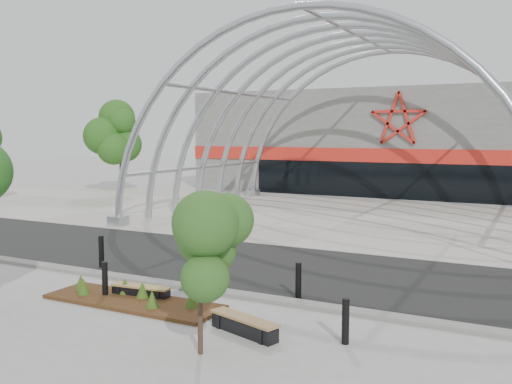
% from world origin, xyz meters
% --- Properties ---
extents(ground, '(140.00, 140.00, 0.00)m').
position_xyz_m(ground, '(0.00, 0.00, 0.00)').
color(ground, gray).
rests_on(ground, ground).
extents(road, '(140.00, 7.00, 0.02)m').
position_xyz_m(road, '(0.00, 3.50, 0.01)').
color(road, black).
rests_on(road, ground).
extents(forecourt, '(60.00, 17.00, 0.04)m').
position_xyz_m(forecourt, '(0.00, 15.50, 0.02)').
color(forecourt, '#A49F93').
rests_on(forecourt, ground).
extents(kerb, '(60.00, 0.50, 0.12)m').
position_xyz_m(kerb, '(0.00, -0.25, 0.06)').
color(kerb, slate).
rests_on(kerb, ground).
extents(arena_building, '(34.00, 15.24, 8.00)m').
position_xyz_m(arena_building, '(0.00, 33.45, 3.99)').
color(arena_building, slate).
rests_on(arena_building, ground).
extents(vault_canopy, '(20.80, 15.80, 20.36)m').
position_xyz_m(vault_canopy, '(0.00, 15.50, 0.02)').
color(vault_canopy, '#A3AAAF').
rests_on(vault_canopy, ground).
extents(planting_bed, '(5.30, 1.64, 0.56)m').
position_xyz_m(planting_bed, '(-0.80, -2.15, 0.13)').
color(planting_bed, '#351F0C').
rests_on(planting_bed, ground).
extents(street_tree_1, '(1.41, 1.41, 3.33)m').
position_xyz_m(street_tree_1, '(2.95, -4.40, 2.39)').
color(street_tree_1, black).
rests_on(street_tree_1, ground).
extents(bench_0, '(1.84, 0.58, 0.38)m').
position_xyz_m(bench_0, '(-0.82, -1.69, 0.19)').
color(bench_0, black).
rests_on(bench_0, ground).
extents(bench_1, '(2.02, 1.03, 0.42)m').
position_xyz_m(bench_1, '(3.22, -2.90, 0.20)').
color(bench_1, black).
rests_on(bench_1, ground).
extents(bollard_0, '(0.18, 0.18, 1.14)m').
position_xyz_m(bollard_0, '(-4.46, 0.68, 0.57)').
color(bollard_0, black).
rests_on(bollard_0, ground).
extents(bollard_1, '(0.17, 0.17, 1.07)m').
position_xyz_m(bollard_1, '(-0.40, 0.19, 0.53)').
color(bollard_1, black).
rests_on(bollard_1, ground).
extents(bollard_2, '(0.17, 0.17, 1.07)m').
position_xyz_m(bollard_2, '(-1.76, -2.14, 0.54)').
color(bollard_2, black).
rests_on(bollard_2, ground).
extents(bollard_3, '(0.17, 0.17, 1.07)m').
position_xyz_m(bollard_3, '(3.25, 0.34, 0.53)').
color(bollard_3, black).
rests_on(bollard_3, ground).
extents(bollard_4, '(0.17, 0.17, 1.06)m').
position_xyz_m(bollard_4, '(5.56, -2.41, 0.53)').
color(bollard_4, black).
rests_on(bollard_4, ground).
extents(bg_tree_0, '(3.00, 3.00, 6.45)m').
position_xyz_m(bg_tree_0, '(-20.00, 20.00, 4.64)').
color(bg_tree_0, black).
rests_on(bg_tree_0, ground).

